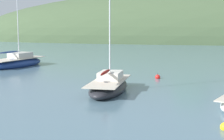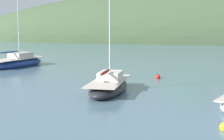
% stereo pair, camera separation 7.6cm
% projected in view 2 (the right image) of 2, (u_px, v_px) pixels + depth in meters
% --- Properties ---
extents(sailboat_orange_cutter, '(2.65, 6.79, 7.87)m').
position_uv_depth(sailboat_orange_cutter, '(109.00, 86.00, 24.70)').
color(sailboat_orange_cutter, '#232328').
rests_on(sailboat_orange_cutter, ground).
extents(sailboat_blue_center, '(4.82, 7.90, 10.97)m').
position_uv_depth(sailboat_blue_center, '(18.00, 62.00, 38.91)').
color(sailboat_blue_center, navy).
rests_on(sailboat_blue_center, ground).
extents(mooring_buoy_channel, '(0.44, 0.44, 0.54)m').
position_uv_depth(mooring_buoy_channel, '(224.00, 127.00, 15.97)').
color(mooring_buoy_channel, yellow).
rests_on(mooring_buoy_channel, ground).
extents(mooring_buoy_inner, '(0.44, 0.44, 0.54)m').
position_uv_depth(mooring_buoy_inner, '(158.00, 77.00, 30.60)').
color(mooring_buoy_inner, red).
rests_on(mooring_buoy_inner, ground).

